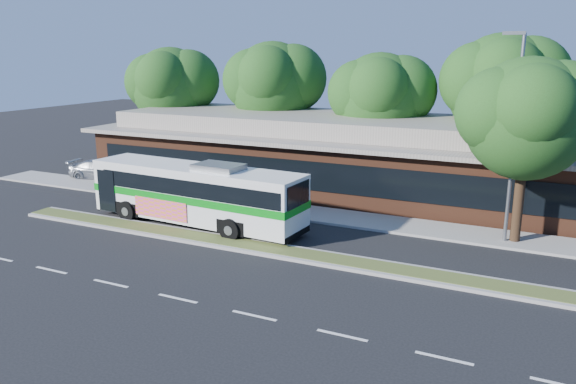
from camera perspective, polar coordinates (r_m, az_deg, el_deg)
name	(u,v)px	position (r m, az deg, el deg)	size (l,w,h in m)	color
ground	(249,253)	(23.87, -3.95, -6.20)	(120.00, 120.00, 0.00)	black
median_strip	(256,247)	(24.34, -3.26, -5.60)	(26.00, 1.10, 0.15)	#515D27
sidewalk	(309,213)	(29.31, 2.19, -2.19)	(44.00, 2.60, 0.12)	gray
parking_lot	(98,171)	(42.22, -18.76, 2.03)	(14.00, 12.00, 0.01)	black
plaza_building	(352,154)	(34.84, 6.54, 3.83)	(33.20, 11.20, 4.45)	#532B1A
lamp_post	(514,133)	(25.72, 21.97, 5.56)	(0.93, 0.18, 9.07)	slate
tree_bg_a	(177,85)	(43.16, -11.24, 10.62)	(6.47, 5.80, 8.63)	black
tree_bg_b	(279,83)	(39.80, -0.89, 11.01)	(6.69, 6.00, 9.00)	black
tree_bg_c	(387,96)	(36.03, 9.98, 9.61)	(6.24, 5.60, 8.26)	black
tree_bg_d	(510,84)	(35.75, 21.58, 10.15)	(6.91, 6.20, 9.37)	black
transit_bus	(197,190)	(27.47, -9.26, 0.20)	(11.42, 3.18, 3.17)	silver
sedan	(102,170)	(39.26, -18.40, 2.14)	(1.79, 4.39, 1.28)	#A2A5A8
sidewalk_tree	(537,116)	(25.93, 23.98, 7.05)	(5.80, 5.20, 8.11)	black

